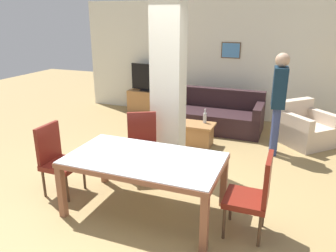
{
  "coord_description": "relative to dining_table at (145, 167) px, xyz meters",
  "views": [
    {
      "loc": [
        1.57,
        -3.26,
        2.35
      ],
      "look_at": [
        0.0,
        0.79,
        0.88
      ],
      "focal_mm": 35.0,
      "sensor_mm": 36.0,
      "label": 1
    }
  ],
  "objects": [
    {
      "name": "bottle",
      "position": [
        0.09,
        2.47,
        -0.07
      ],
      "size": [
        0.07,
        0.07,
        0.27
      ],
      "color": "#B2B7BC",
      "rests_on": "coffee_table"
    },
    {
      "name": "back_wall",
      "position": [
        0.0,
        4.41,
        0.75
      ],
      "size": [
        7.2,
        0.09,
        2.7
      ],
      "color": "silver",
      "rests_on": "ground_plane"
    },
    {
      "name": "dining_table",
      "position": [
        0.0,
        0.0,
        0.0
      ],
      "size": [
        1.88,
        1.05,
        0.73
      ],
      "color": "brown",
      "rests_on": "ground_plane"
    },
    {
      "name": "dining_chair_head_right",
      "position": [
        1.31,
        0.0,
        -0.08
      ],
      "size": [
        0.46,
        0.46,
        0.97
      ],
      "rotation": [
        0.0,
        0.0,
        1.57
      ],
      "color": "maroon",
      "rests_on": "ground_plane"
    },
    {
      "name": "tv_stand",
      "position": [
        -1.85,
        4.13,
        -0.33
      ],
      "size": [
        0.99,
        0.4,
        0.55
      ],
      "color": "#AC7442",
      "rests_on": "ground_plane"
    },
    {
      "name": "dining_chair_head_left",
      "position": [
        -1.32,
        0.0,
        -0.08
      ],
      "size": [
        0.46,
        0.46,
        0.97
      ],
      "rotation": [
        0.0,
        0.0,
        -1.57
      ],
      "color": "maroon",
      "rests_on": "ground_plane"
    },
    {
      "name": "tv_screen",
      "position": [
        -1.85,
        4.13,
        0.27
      ],
      "size": [
        0.88,
        0.24,
        0.67
      ],
      "rotation": [
        0.0,
        0.0,
        3.04
      ],
      "color": "black",
      "rests_on": "tv_stand"
    },
    {
      "name": "coffee_table",
      "position": [
        -0.03,
        2.35,
        -0.38
      ],
      "size": [
        0.66,
        0.46,
        0.43
      ],
      "color": "#A36F3F",
      "rests_on": "ground_plane"
    },
    {
      "name": "dining_chair_far_left",
      "position": [
        -0.46,
        0.9,
        -0.08
      ],
      "size": [
        0.62,
        0.62,
        0.97
      ],
      "rotation": [
        0.0,
        0.0,
        -2.67
      ],
      "color": "maroon",
      "rests_on": "ground_plane"
    },
    {
      "name": "standing_person",
      "position": [
        1.36,
        2.48,
        0.43
      ],
      "size": [
        0.26,
        0.4,
        1.78
      ],
      "rotation": [
        0.0,
        0.0,
        -4.62
      ],
      "color": "navy",
      "rests_on": "ground_plane"
    },
    {
      "name": "divider_pillar",
      "position": [
        -0.25,
        1.44,
        0.75
      ],
      "size": [
        0.48,
        0.36,
        2.7
      ],
      "color": "silver",
      "rests_on": "ground_plane"
    },
    {
      "name": "ground_plane",
      "position": [
        0.0,
        0.0,
        -0.6
      ],
      "size": [
        18.0,
        18.0,
        0.0
      ],
      "primitive_type": "plane",
      "color": "#9A7F4E"
    },
    {
      "name": "sofa",
      "position": [
        0.0,
        3.44,
        -0.32
      ],
      "size": [
        2.12,
        0.95,
        0.83
      ],
      "rotation": [
        0.0,
        0.0,
        3.14
      ],
      "color": "#2E1C20",
      "rests_on": "ground_plane"
    },
    {
      "name": "armchair",
      "position": [
        1.86,
        3.2,
        -0.32
      ],
      "size": [
        1.17,
        1.17,
        0.8
      ],
      "rotation": [
        0.0,
        0.0,
        3.94
      ],
      "color": "beige",
      "rests_on": "ground_plane"
    }
  ]
}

